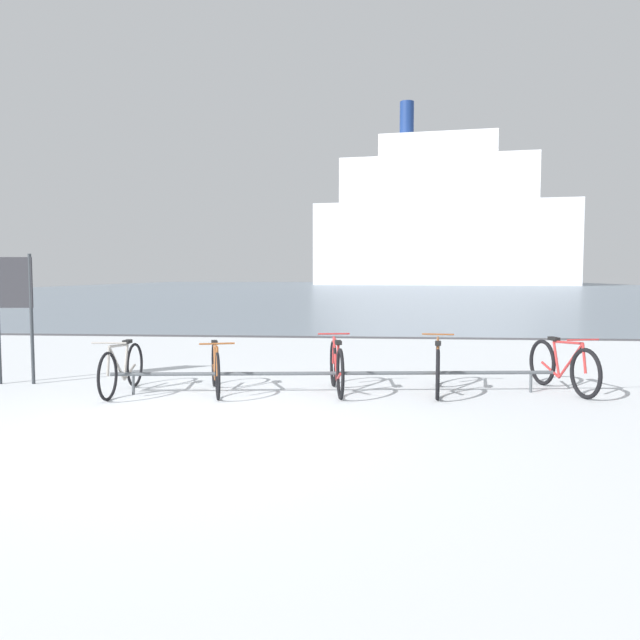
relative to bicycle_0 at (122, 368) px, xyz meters
name	(u,v)px	position (x,y,z in m)	size (l,w,h in m)	color
ground	(356,291)	(1.49, 51.77, -0.39)	(80.00, 132.00, 0.08)	silver
bike_rack	(334,374)	(2.91, 0.24, -0.07)	(6.05, 0.77, 0.31)	#4C5156
bicycle_0	(122,368)	(0.00, 0.00, 0.00)	(0.46, 1.67, 0.76)	black
bicycle_1	(216,368)	(1.28, 0.15, 0.00)	(0.62, 1.58, 0.74)	black
bicycle_2	(337,367)	(2.94, 0.33, 0.01)	(0.46, 1.62, 0.79)	black
bicycle_3	(438,367)	(4.34, 0.46, 0.01)	(0.46, 1.72, 0.78)	black
bicycle_4	(563,366)	(6.09, 0.67, 0.01)	(0.62, 1.68, 0.79)	black
info_sign	(14,296)	(-1.87, 0.57, 0.97)	(0.55, 0.10, 1.94)	#33383D
ferry_ship	(441,223)	(13.06, 87.06, 8.78)	(38.45, 16.34, 27.17)	silver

